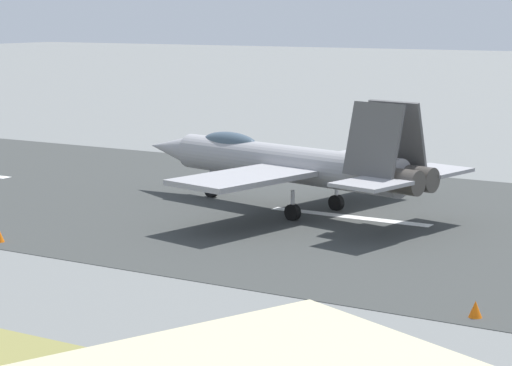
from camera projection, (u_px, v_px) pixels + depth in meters
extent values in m
plane|color=slate|center=(345.00, 217.00, 46.60)|extent=(400.00, 400.00, 0.00)
cube|color=#383A39|center=(345.00, 216.00, 46.60)|extent=(240.00, 26.00, 0.02)
cube|color=white|center=(349.00, 217.00, 46.48)|extent=(8.00, 0.70, 0.00)
cylinder|color=#98979B|center=(286.00, 163.00, 47.70)|extent=(13.22, 4.41, 1.74)
cone|color=#98979B|center=(171.00, 148.00, 53.10)|extent=(3.27, 2.08, 1.48)
ellipsoid|color=#3F5160|center=(230.00, 143.00, 50.07)|extent=(3.75, 1.82, 1.10)
cylinder|color=#47423D|center=(397.00, 181.00, 42.79)|extent=(2.38, 1.53, 1.10)
cylinder|color=#47423D|center=(412.00, 178.00, 43.59)|extent=(2.38, 1.53, 1.10)
cube|color=#98979B|center=(243.00, 178.00, 44.12)|extent=(4.64, 6.91, 0.24)
cube|color=#98979B|center=(355.00, 158.00, 49.98)|extent=(4.64, 6.91, 0.24)
cube|color=#98979B|center=(371.00, 184.00, 41.44)|extent=(2.93, 3.23, 0.16)
cube|color=#98979B|center=(435.00, 171.00, 44.91)|extent=(2.93, 3.23, 0.16)
cube|color=#515151|center=(374.00, 140.00, 42.93)|extent=(2.74, 1.46, 3.14)
cube|color=#515151|center=(398.00, 136.00, 44.23)|extent=(2.74, 1.46, 3.14)
cylinder|color=silver|center=(211.00, 184.00, 51.34)|extent=(0.18, 0.18, 1.40)
cylinder|color=black|center=(211.00, 190.00, 51.39)|extent=(0.81, 0.45, 0.76)
cylinder|color=silver|center=(293.00, 205.00, 45.60)|extent=(0.18, 0.18, 1.40)
cylinder|color=black|center=(293.00, 212.00, 45.65)|extent=(0.81, 0.45, 0.76)
cylinder|color=silver|center=(336.00, 196.00, 47.92)|extent=(0.18, 0.18, 1.40)
cylinder|color=black|center=(336.00, 203.00, 47.97)|extent=(0.81, 0.45, 0.76)
cone|color=orange|center=(475.00, 309.00, 31.14)|extent=(0.44, 0.44, 0.55)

